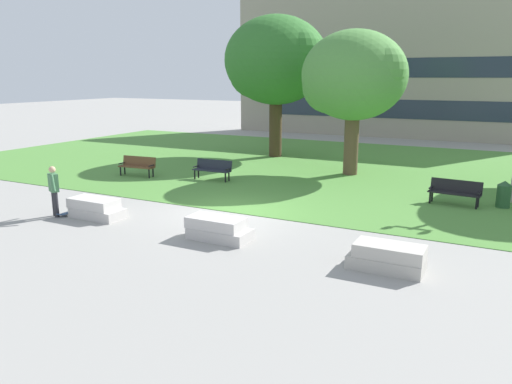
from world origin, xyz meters
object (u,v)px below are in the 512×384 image
person_skateboarder (54,188)px  skateboard (71,212)px  concrete_block_right (387,257)px  concrete_block_center (96,208)px  park_bench_near_left (455,191)px  park_bench_near_right (213,168)px  trash_bin (504,194)px  park_bench_far_left (138,165)px  concrete_block_left (218,229)px

person_skateboarder → skateboard: size_ratio=1.67×
concrete_block_right → concrete_block_center: bearing=178.8°
skateboard → park_bench_near_left: size_ratio=0.56×
concrete_block_right → park_bench_near_right: bearing=142.9°
skateboard → trash_bin: trash_bin is taller
concrete_block_center → park_bench_near_left: bearing=34.6°
concrete_block_right → person_skateboarder: bearing=-178.2°
person_skateboarder → park_bench_near_left: bearing=33.4°
skateboard → trash_bin: size_ratio=1.07×
skateboard → park_bench_far_left: bearing=110.8°
person_skateboarder → park_bench_far_left: size_ratio=0.93×
concrete_block_center → park_bench_far_left: size_ratio=1.03×
park_bench_near_left → trash_bin: size_ratio=1.92×
concrete_block_left → concrete_block_center: bearing=179.0°
concrete_block_right → park_bench_far_left: 14.58m
park_bench_far_left → park_bench_near_left: bearing=4.2°
concrete_block_left → trash_bin: 10.53m
concrete_block_left → concrete_block_right: bearing=-1.4°
person_skateboarder → park_bench_near_right: 7.69m
skateboard → park_bench_far_left: (-2.39, 6.30, 0.45)m
park_bench_near_right → skateboard: bearing=-99.8°
concrete_block_center → park_bench_far_left: (-3.43, 6.16, 0.23)m
skateboard → park_bench_far_left: park_bench_far_left is taller
skateboard → park_bench_near_left: park_bench_near_left is taller
concrete_block_right → park_bench_near_left: bearing=84.3°
concrete_block_center → person_skateboarder: (-1.28, -0.54, 0.66)m
concrete_block_right → park_bench_near_right: 11.92m
concrete_block_right → park_bench_near_left: size_ratio=0.98×
concrete_block_center → concrete_block_right: bearing=-1.2°
park_bench_far_left → trash_bin: (15.45, 1.43, -0.04)m
concrete_block_right → park_bench_far_left: (-13.12, 6.36, 0.23)m
concrete_block_right → park_bench_near_right: (-9.50, 7.20, 0.23)m
concrete_block_left → park_bench_far_left: bearing=142.9°
park_bench_near_right → concrete_block_left: bearing=-56.9°
concrete_block_right → person_skateboarder: 10.99m
concrete_block_center → park_bench_far_left: 7.06m
concrete_block_right → trash_bin: trash_bin is taller
concrete_block_left → concrete_block_right: 4.88m
concrete_block_right → person_skateboarder: person_skateboarder is taller
concrete_block_center → park_bench_near_left: size_ratio=1.02×
park_bench_near_right → park_bench_far_left: 3.72m
concrete_block_right → person_skateboarder: size_ratio=1.05×
skateboard → park_bench_far_left: size_ratio=0.56×
park_bench_near_right → trash_bin: bearing=2.9°
concrete_block_left → concrete_block_right: (4.88, -0.12, 0.00)m
park_bench_far_left → skateboard: bearing=-69.2°
skateboard → concrete_block_center: bearing=7.8°
skateboard → trash_bin: (13.07, 7.73, 0.42)m
park_bench_near_left → park_bench_far_left: size_ratio=1.00×
concrete_block_right → skateboard: concrete_block_right is taller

